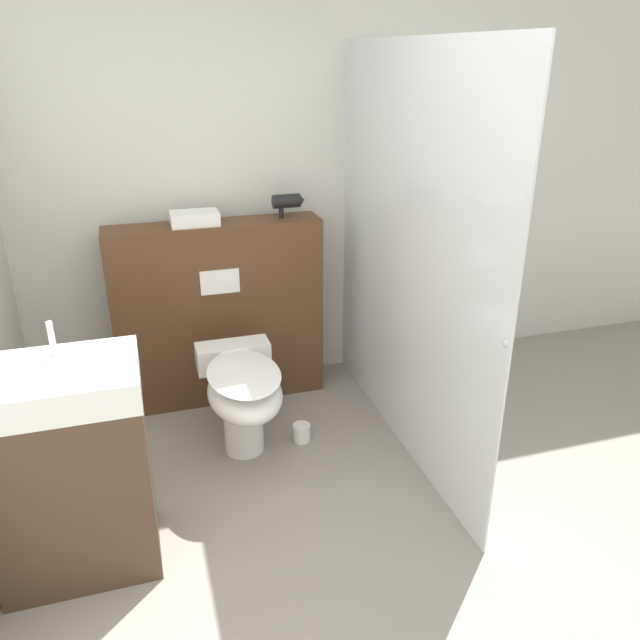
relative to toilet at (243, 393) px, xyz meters
name	(u,v)px	position (x,y,z in m)	size (l,w,h in m)	color
ground_plane	(384,623)	(0.29, -1.23, -0.37)	(12.00, 12.00, 0.00)	gray
wall_back	(257,185)	(0.29, 0.88, 0.88)	(8.00, 0.06, 2.50)	silver
partition_panel	(219,314)	(-0.01, 0.65, 0.18)	(1.22, 0.24, 1.10)	#51331E
shower_glass	(407,261)	(0.84, -0.09, 0.66)	(0.04, 1.87, 2.05)	silver
toilet	(243,393)	(0.00, 0.00, 0.00)	(0.40, 0.69, 0.53)	white
sink_vanity	(72,469)	(-0.79, -0.55, 0.09)	(0.61, 0.44, 1.05)	#473323
hair_drier	(288,201)	(0.42, 0.65, 0.83)	(0.19, 0.08, 0.14)	black
folded_towel	(195,218)	(-0.11, 0.64, 0.77)	(0.26, 0.18, 0.07)	white
spare_toilet_roll	(302,432)	(0.32, 0.02, -0.32)	(0.10, 0.10, 0.10)	white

